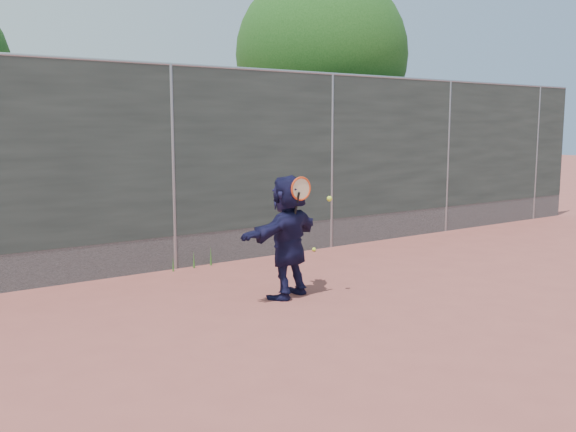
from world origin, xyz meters
TOP-DOWN VIEW (x-y plane):
  - ground at (0.00, 0.00)m, footprint 80.00×80.00m
  - player at (0.47, 1.24)m, footprint 1.49×0.90m
  - ball_ground at (2.51, 3.35)m, footprint 0.07×0.07m
  - fence at (-0.00, 3.50)m, footprint 20.00×0.06m
  - swing_action at (0.56, 1.04)m, footprint 0.57×0.19m
  - tree_right at (4.68, 5.75)m, footprint 3.78×3.60m
  - weed_clump at (0.29, 3.38)m, footprint 0.68×0.07m

SIDE VIEW (x-z plane):
  - ground at x=0.00m, z-range 0.00..0.00m
  - ball_ground at x=2.51m, z-range 0.00..0.07m
  - weed_clump at x=0.29m, z-range -0.02..0.28m
  - player at x=0.47m, z-range 0.00..1.53m
  - swing_action at x=0.56m, z-range 1.08..1.60m
  - fence at x=0.00m, z-range 0.07..3.09m
  - tree_right at x=4.68m, z-range 0.80..6.19m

